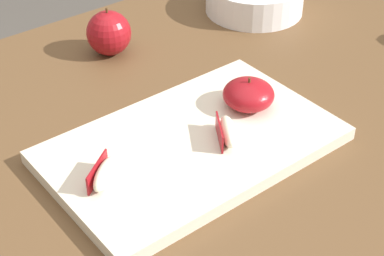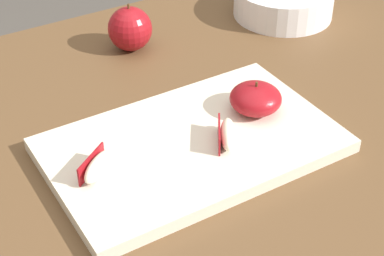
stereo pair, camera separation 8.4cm
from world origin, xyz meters
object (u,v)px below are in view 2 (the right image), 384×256
apple_wedge_back (99,166)px  whole_apple_red_delicious (130,29)px  cutting_board (192,145)px  apple_wedge_front (227,134)px  apple_half_skin_up (256,98)px  ceramic_fruit_bowl (283,0)px

apple_wedge_back → whole_apple_red_delicious: size_ratio=0.76×
apple_wedge_back → whole_apple_red_delicious: 0.37m
cutting_board → whole_apple_red_delicious: whole_apple_red_delicious is taller
apple_wedge_back → apple_wedge_front: bearing=-9.2°
apple_wedge_back → apple_half_skin_up: bearing=3.1°
whole_apple_red_delicious → apple_half_skin_up: bearing=-79.0°
cutting_board → whole_apple_red_delicious: size_ratio=4.63×
apple_half_skin_up → whole_apple_red_delicious: 0.30m
whole_apple_red_delicious → cutting_board: bearing=-100.9°
apple_half_skin_up → apple_wedge_back: apple_half_skin_up is taller
apple_wedge_front → apple_wedge_back: 0.18m
apple_wedge_front → ceramic_fruit_bowl: (0.33, 0.30, -0.00)m
cutting_board → apple_half_skin_up: apple_half_skin_up is taller
cutting_board → apple_wedge_front: 0.05m
ceramic_fruit_bowl → whole_apple_red_delicious: bearing=174.0°
apple_wedge_front → ceramic_fruit_bowl: size_ratio=0.35×
cutting_board → ceramic_fruit_bowl: (0.37, 0.27, 0.02)m
apple_wedge_back → whole_apple_red_delicious: whole_apple_red_delicious is taller
cutting_board → apple_wedge_back: size_ratio=6.09×
ceramic_fruit_bowl → apple_wedge_front: bearing=-137.8°
apple_wedge_front → apple_wedge_back: size_ratio=1.01×
apple_half_skin_up → whole_apple_red_delicious: (-0.06, 0.29, -0.00)m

